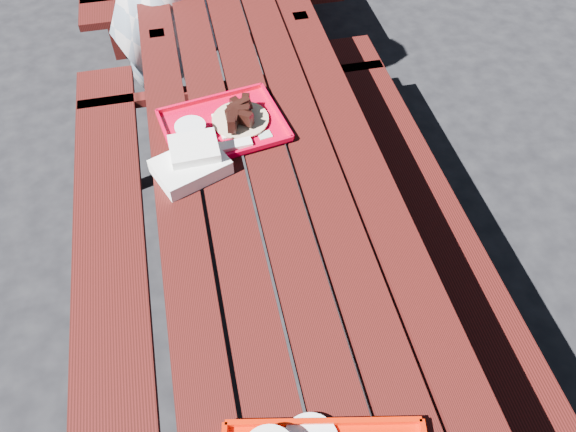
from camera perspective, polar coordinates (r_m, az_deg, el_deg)
The scene contains 4 objects.
ground at distance 2.34m, azimuth -0.81°, elevation -10.01°, with size 60.00×60.00×0.00m, color black.
picnic_table_near at distance 1.87m, azimuth -1.00°, elevation -1.57°, with size 1.41×2.40×0.75m.
far_tray at distance 1.93m, azimuth -6.73°, elevation 9.11°, with size 0.44×0.37×0.07m.
white_cloth at distance 1.79m, azimuth -9.75°, elevation 5.45°, with size 0.26×0.23×0.09m.
Camera 1 is at (-0.22, -1.12, 2.04)m, focal length 35.00 mm.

